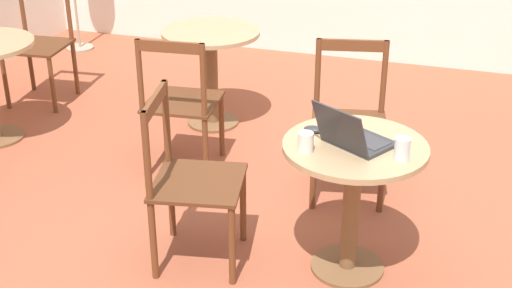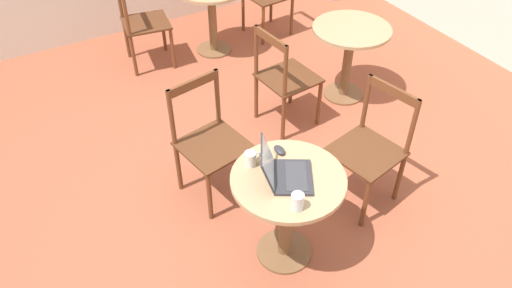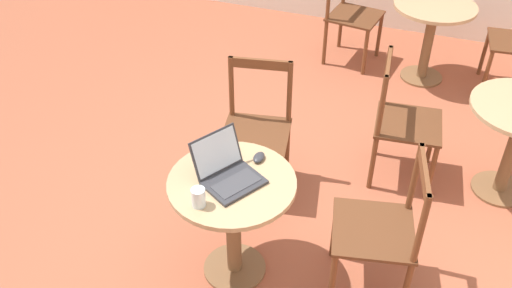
{
  "view_description": "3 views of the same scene",
  "coord_description": "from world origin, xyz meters",
  "px_view_note": "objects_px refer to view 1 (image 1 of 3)",
  "views": [
    {
      "loc": [
        -3.24,
        -0.96,
        2.26
      ],
      "look_at": [
        0.06,
        0.08,
        0.56
      ],
      "focal_mm": 50.0,
      "sensor_mm": 36.0,
      "label": 1
    },
    {
      "loc": [
        -1.37,
        -2.26,
        2.87
      ],
      "look_at": [
        -0.12,
        -0.07,
        0.69
      ],
      "focal_mm": 35.0,
      "sensor_mm": 36.0,
      "label": 2
    },
    {
      "loc": [
        0.8,
        -2.64,
        2.8
      ],
      "look_at": [
        -0.18,
        0.06,
        0.58
      ],
      "focal_mm": 40.0,
      "sensor_mm": 36.0,
      "label": 3
    }
  ],
  "objects_px": {
    "chair_near_right": "(349,122)",
    "laptop": "(354,137)",
    "cafe_table_near": "(353,178)",
    "cafe_table_mid": "(211,55)",
    "chair_far_right": "(40,44)",
    "chair_mid_left": "(181,104)",
    "mouse": "(314,129)",
    "drinking_glass": "(402,149)",
    "mug": "(306,142)",
    "chair_near_back": "(190,181)"
  },
  "relations": [
    {
      "from": "chair_near_right",
      "to": "laptop",
      "type": "height_order",
      "value": "laptop"
    },
    {
      "from": "laptop",
      "to": "cafe_table_near",
      "type": "bearing_deg",
      "value": -19.58
    },
    {
      "from": "cafe_table_mid",
      "to": "chair_far_right",
      "type": "xyz_separation_m",
      "value": [
        0.04,
        1.48,
        -0.07
      ]
    },
    {
      "from": "cafe_table_mid",
      "to": "chair_far_right",
      "type": "bearing_deg",
      "value": 88.32
    },
    {
      "from": "chair_far_right",
      "to": "laptop",
      "type": "height_order",
      "value": "laptop"
    },
    {
      "from": "cafe_table_mid",
      "to": "chair_mid_left",
      "type": "xyz_separation_m",
      "value": [
        -0.76,
        -0.07,
        -0.07
      ]
    },
    {
      "from": "mouse",
      "to": "drinking_glass",
      "type": "distance_m",
      "value": 0.49
    },
    {
      "from": "chair_near_right",
      "to": "mouse",
      "type": "relative_size",
      "value": 9.41
    },
    {
      "from": "drinking_glass",
      "to": "laptop",
      "type": "bearing_deg",
      "value": 74.27
    },
    {
      "from": "laptop",
      "to": "mug",
      "type": "bearing_deg",
      "value": 119.86
    },
    {
      "from": "cafe_table_near",
      "to": "cafe_table_mid",
      "type": "xyz_separation_m",
      "value": [
        1.53,
        1.34,
        0.0
      ]
    },
    {
      "from": "chair_far_right",
      "to": "mug",
      "type": "xyz_separation_m",
      "value": [
        -1.72,
        -2.6,
        0.31
      ]
    },
    {
      "from": "mouse",
      "to": "chair_mid_left",
      "type": "bearing_deg",
      "value": 55.95
    },
    {
      "from": "cafe_table_near",
      "to": "mouse",
      "type": "distance_m",
      "value": 0.31
    },
    {
      "from": "laptop",
      "to": "mug",
      "type": "relative_size",
      "value": 3.68
    },
    {
      "from": "cafe_table_near",
      "to": "mouse",
      "type": "bearing_deg",
      "value": 71.52
    },
    {
      "from": "chair_far_right",
      "to": "cafe_table_mid",
      "type": "bearing_deg",
      "value": -91.68
    },
    {
      "from": "chair_near_right",
      "to": "chair_far_right",
      "type": "xyz_separation_m",
      "value": [
        0.75,
        2.64,
        0.0
      ]
    },
    {
      "from": "chair_near_back",
      "to": "cafe_table_near",
      "type": "bearing_deg",
      "value": -79.39
    },
    {
      "from": "cafe_table_near",
      "to": "mug",
      "type": "distance_m",
      "value": 0.35
    },
    {
      "from": "cafe_table_near",
      "to": "chair_near_right",
      "type": "distance_m",
      "value": 0.85
    },
    {
      "from": "mouse",
      "to": "chair_near_back",
      "type": "bearing_deg",
      "value": 111.19
    },
    {
      "from": "chair_near_back",
      "to": "mug",
      "type": "xyz_separation_m",
      "value": [
        0.01,
        -0.6,
        0.31
      ]
    },
    {
      "from": "mouse",
      "to": "drinking_glass",
      "type": "height_order",
      "value": "drinking_glass"
    },
    {
      "from": "cafe_table_near",
      "to": "drinking_glass",
      "type": "xyz_separation_m",
      "value": [
        -0.09,
        -0.23,
        0.24
      ]
    },
    {
      "from": "cafe_table_near",
      "to": "mouse",
      "type": "relative_size",
      "value": 7.32
    },
    {
      "from": "chair_near_back",
      "to": "laptop",
      "type": "height_order",
      "value": "laptop"
    },
    {
      "from": "chair_near_right",
      "to": "laptop",
      "type": "distance_m",
      "value": 0.92
    },
    {
      "from": "cafe_table_mid",
      "to": "chair_mid_left",
      "type": "bearing_deg",
      "value": -174.42
    },
    {
      "from": "cafe_table_near",
      "to": "chair_near_right",
      "type": "height_order",
      "value": "chair_near_right"
    },
    {
      "from": "laptop",
      "to": "mug",
      "type": "height_order",
      "value": "laptop"
    },
    {
      "from": "mug",
      "to": "laptop",
      "type": "bearing_deg",
      "value": -60.14
    },
    {
      "from": "drinking_glass",
      "to": "mug",
      "type": "bearing_deg",
      "value": 96.56
    },
    {
      "from": "cafe_table_mid",
      "to": "chair_far_right",
      "type": "relative_size",
      "value": 0.78
    },
    {
      "from": "chair_near_back",
      "to": "mouse",
      "type": "xyz_separation_m",
      "value": [
        0.23,
        -0.59,
        0.28
      ]
    },
    {
      "from": "cafe_table_mid",
      "to": "cafe_table_near",
      "type": "bearing_deg",
      "value": -138.9
    },
    {
      "from": "chair_near_right",
      "to": "cafe_table_mid",
      "type": "bearing_deg",
      "value": 58.75
    },
    {
      "from": "drinking_glass",
      "to": "chair_mid_left",
      "type": "bearing_deg",
      "value": 59.9
    },
    {
      "from": "chair_near_right",
      "to": "drinking_glass",
      "type": "relative_size",
      "value": 8.76
    },
    {
      "from": "chair_near_right",
      "to": "chair_mid_left",
      "type": "relative_size",
      "value": 1.0
    },
    {
      "from": "chair_near_right",
      "to": "mug",
      "type": "height_order",
      "value": "chair_near_right"
    },
    {
      "from": "chair_near_back",
      "to": "drinking_glass",
      "type": "distance_m",
      "value": 1.1
    },
    {
      "from": "chair_mid_left",
      "to": "laptop",
      "type": "height_order",
      "value": "laptop"
    },
    {
      "from": "cafe_table_near",
      "to": "laptop",
      "type": "distance_m",
      "value": 0.24
    },
    {
      "from": "chair_near_back",
      "to": "chair_far_right",
      "type": "relative_size",
      "value": 1.0
    },
    {
      "from": "chair_mid_left",
      "to": "chair_far_right",
      "type": "distance_m",
      "value": 1.75
    },
    {
      "from": "mouse",
      "to": "cafe_table_mid",
      "type": "bearing_deg",
      "value": 37.3
    },
    {
      "from": "chair_near_right",
      "to": "mug",
      "type": "bearing_deg",
      "value": 177.64
    },
    {
      "from": "chair_near_back",
      "to": "laptop",
      "type": "distance_m",
      "value": 0.88
    },
    {
      "from": "chair_near_back",
      "to": "chair_far_right",
      "type": "distance_m",
      "value": 2.64
    }
  ]
}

